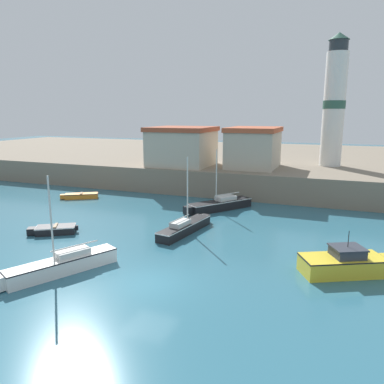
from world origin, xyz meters
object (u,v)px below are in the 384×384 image
motorboat_yellow_0 (346,263)px  harbor_shed_mid_row (254,147)px  sailboat_black_2 (185,227)px  dinghy_orange_3 (81,196)px  sailboat_black_1 (219,204)px  lighthouse (334,103)px  sailboat_white_5 (62,264)px  dinghy_black_4 (54,229)px  harbor_shed_near_wharf (182,146)px

motorboat_yellow_0 → harbor_shed_mid_row: 22.82m
sailboat_black_2 → dinghy_orange_3: (-14.42, 6.62, -0.16)m
dinghy_orange_3 → sailboat_black_2: bearing=-24.7°
motorboat_yellow_0 → sailboat_black_1: 15.13m
motorboat_yellow_0 → lighthouse: (-1.58, 24.75, 9.17)m
motorboat_yellow_0 → sailboat_white_5: bearing=-159.1°
sailboat_black_1 → motorboat_yellow_0: bearing=-45.7°
sailboat_black_1 → sailboat_black_2: size_ratio=0.98×
dinghy_black_4 → harbor_shed_mid_row: bearing=63.2°
sailboat_black_1 → dinghy_black_4: (-9.33, -10.97, -0.19)m
dinghy_black_4 → harbor_shed_mid_row: size_ratio=0.49×
sailboat_black_2 → harbor_shed_near_wharf: 17.30m
dinghy_black_4 → harbor_shed_mid_row: (10.32, 20.40, 4.66)m
dinghy_orange_3 → sailboat_white_5: sailboat_white_5 is taller
sailboat_black_1 → harbor_shed_mid_row: 10.48m
sailboat_white_5 → harbor_shed_near_wharf: harbor_shed_near_wharf is taller
sailboat_white_5 → dinghy_black_4: bearing=134.2°
dinghy_black_4 → harbor_shed_near_wharf: (2.32, 19.00, 4.65)m
lighthouse → sailboat_white_5: bearing=-113.3°
motorboat_yellow_0 → harbor_shed_mid_row: (-9.58, 20.26, 4.35)m
dinghy_black_4 → motorboat_yellow_0: bearing=0.4°
motorboat_yellow_0 → harbor_shed_near_wharf: (-17.58, 18.86, 4.34)m
lighthouse → harbor_shed_mid_row: (-8.00, -4.49, -4.82)m
sailboat_black_1 → dinghy_black_4: 14.40m
sailboat_black_2 → lighthouse: size_ratio=0.44×
dinghy_orange_3 → lighthouse: lighthouse is taller
dinghy_orange_3 → harbor_shed_near_wharf: harbor_shed_near_wharf is taller
sailboat_black_2 → harbor_shed_near_wharf: size_ratio=0.93×
lighthouse → sailboat_black_2: bearing=-113.9°
motorboat_yellow_0 → sailboat_white_5: sailboat_white_5 is taller
sailboat_white_5 → harbor_shed_mid_row: size_ratio=0.91×
harbor_shed_near_wharf → lighthouse: bearing=20.2°
sailboat_black_1 → sailboat_white_5: (-4.05, -16.40, 0.01)m
lighthouse → dinghy_black_4: bearing=-126.4°
harbor_shed_near_wharf → harbor_shed_mid_row: bearing=9.9°
dinghy_black_4 → sailboat_white_5: (5.28, -5.44, 0.20)m
motorboat_yellow_0 → harbor_shed_mid_row: harbor_shed_mid_row is taller
dinghy_black_4 → dinghy_orange_3: bearing=118.2°
dinghy_orange_3 → harbor_shed_near_wharf: size_ratio=0.53×
dinghy_orange_3 → sailboat_white_5: (10.79, -15.71, 0.22)m
sailboat_black_2 → dinghy_black_4: (-8.91, -3.65, -0.14)m
dinghy_orange_3 → dinghy_black_4: size_ratio=1.08×
sailboat_black_1 → dinghy_orange_3: sailboat_black_1 is taller
dinghy_black_4 → sailboat_white_5: 7.58m
motorboat_yellow_0 → harbor_shed_near_wharf: size_ratio=0.78×
dinghy_orange_3 → sailboat_white_5: size_ratio=0.58×
sailboat_black_2 → dinghy_orange_3: sailboat_black_2 is taller
harbor_shed_near_wharf → harbor_shed_mid_row: size_ratio=0.99×
harbor_shed_mid_row → sailboat_white_5: bearing=-101.0°
harbor_shed_near_wharf → sailboat_white_5: bearing=-83.1°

